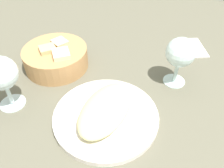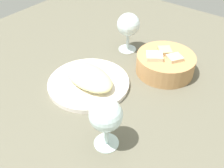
% 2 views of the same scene
% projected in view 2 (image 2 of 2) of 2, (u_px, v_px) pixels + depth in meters
% --- Properties ---
extents(ground_plane, '(1.40, 1.40, 0.02)m').
position_uv_depth(ground_plane, '(116.00, 99.00, 0.76)').
color(ground_plane, '#5E5B4A').
extents(plate, '(0.24, 0.24, 0.01)m').
position_uv_depth(plate, '(89.00, 83.00, 0.79)').
color(plate, white).
rests_on(plate, ground_plane).
extents(omelette, '(0.19, 0.12, 0.04)m').
position_uv_depth(omelette, '(88.00, 76.00, 0.77)').
color(omelette, beige).
rests_on(omelette, plate).
extents(lettuce_garnish, '(0.04, 0.04, 0.01)m').
position_uv_depth(lettuce_garnish, '(76.00, 72.00, 0.81)').
color(lettuce_garnish, '#438839').
rests_on(lettuce_garnish, plate).
extents(bread_basket, '(0.18, 0.18, 0.07)m').
position_uv_depth(bread_basket, '(165.00, 63.00, 0.83)').
color(bread_basket, tan).
rests_on(bread_basket, ground_plane).
extents(wine_glass_near, '(0.08, 0.08, 0.13)m').
position_uv_depth(wine_glass_near, '(106.00, 117.00, 0.57)').
color(wine_glass_near, silver).
rests_on(wine_glass_near, ground_plane).
extents(wine_glass_far, '(0.08, 0.08, 0.14)m').
position_uv_depth(wine_glass_far, '(128.00, 26.00, 0.89)').
color(wine_glass_far, silver).
rests_on(wine_glass_far, ground_plane).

